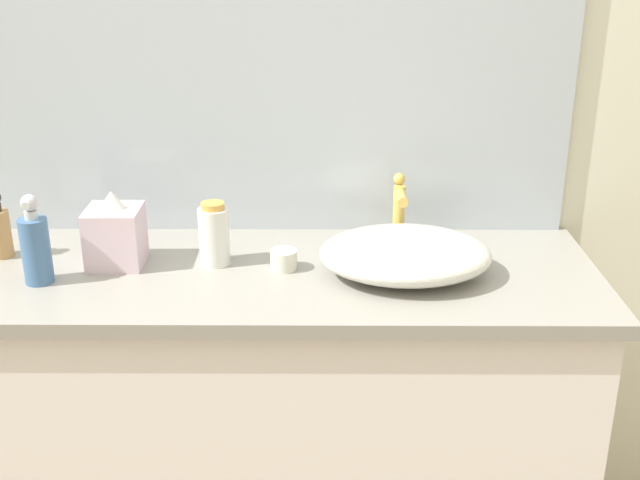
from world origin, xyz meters
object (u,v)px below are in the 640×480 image
(lotion_bottle, at_px, (35,246))
(tissue_box, at_px, (115,233))
(soap_dispenser, at_px, (0,230))
(candle_jar, at_px, (284,260))
(sink_basin, at_px, (405,254))
(perfume_bottle, at_px, (214,235))

(lotion_bottle, relative_size, tissue_box, 1.14)
(soap_dispenser, relative_size, candle_jar, 2.61)
(lotion_bottle, bearing_deg, soap_dispenser, 132.99)
(sink_basin, distance_m, soap_dispenser, 0.92)
(soap_dispenser, distance_m, perfume_bottle, 0.49)
(candle_jar, bearing_deg, perfume_bottle, 168.77)
(sink_basin, bearing_deg, candle_jar, 174.69)
(sink_basin, height_order, soap_dispenser, soap_dispenser)
(perfume_bottle, distance_m, candle_jar, 0.17)
(sink_basin, height_order, candle_jar, sink_basin)
(perfume_bottle, height_order, tissue_box, tissue_box)
(perfume_bottle, bearing_deg, sink_basin, -7.52)
(lotion_bottle, bearing_deg, sink_basin, 3.48)
(lotion_bottle, height_order, candle_jar, lotion_bottle)
(lotion_bottle, distance_m, tissue_box, 0.17)
(sink_basin, bearing_deg, lotion_bottle, -176.52)
(soap_dispenser, xyz_separation_m, perfume_bottle, (0.49, -0.04, 0.00))
(sink_basin, bearing_deg, perfume_bottle, 172.48)
(soap_dispenser, relative_size, perfume_bottle, 1.09)
(soap_dispenser, xyz_separation_m, tissue_box, (0.27, -0.04, 0.01))
(soap_dispenser, height_order, lotion_bottle, lotion_bottle)
(soap_dispenser, relative_size, lotion_bottle, 0.80)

